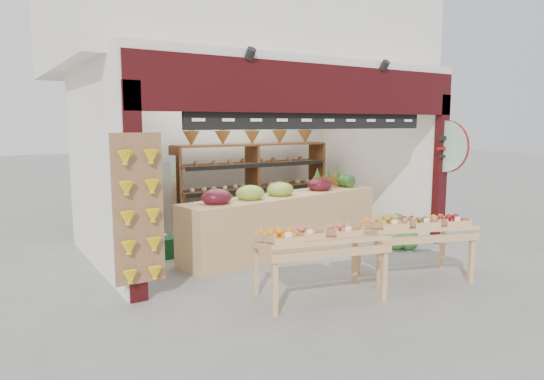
{
  "coord_description": "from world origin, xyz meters",
  "views": [
    {
      "loc": [
        -4.39,
        -6.75,
        2.16
      ],
      "look_at": [
        -0.27,
        -0.2,
        1.09
      ],
      "focal_mm": 32.0,
      "sensor_mm": 36.0,
      "label": 1
    }
  ],
  "objects": [
    {
      "name": "cardboard_stack",
      "position": [
        -2.15,
        0.75,
        0.26
      ],
      "size": [
        1.0,
        0.72,
        0.72
      ],
      "color": "beige",
      "rests_on": "ground"
    },
    {
      "name": "banana_board",
      "position": [
        -2.73,
        -1.17,
        1.12
      ],
      "size": [
        0.6,
        0.15,
        1.8
      ],
      "color": "#8F6541",
      "rests_on": "ground"
    },
    {
      "name": "ground",
      "position": [
        0.0,
        0.0,
        0.0
      ],
      "size": [
        60.0,
        60.0,
        0.0
      ],
      "primitive_type": "plane",
      "color": "slate",
      "rests_on": "ground"
    },
    {
      "name": "back_shelving",
      "position": [
        0.44,
        1.68,
        1.23
      ],
      "size": [
        3.3,
        0.54,
        2.02
      ],
      "color": "brown",
      "rests_on": "ground"
    },
    {
      "name": "gift_sign",
      "position": [
        2.75,
        -1.15,
        1.75
      ],
      "size": [
        0.04,
        0.93,
        0.92
      ],
      "color": "#A5CFB9",
      "rests_on": "ground"
    },
    {
      "name": "refrigerator",
      "position": [
        -1.67,
        1.59,
        0.8
      ],
      "size": [
        0.74,
        0.74,
        1.6
      ],
      "primitive_type": "cube",
      "rotation": [
        0.0,
        0.0,
        0.21
      ],
      "color": "#AFB2B6",
      "rests_on": "ground"
    },
    {
      "name": "watermelon_pile",
      "position": [
        1.86,
        -0.9,
        0.2
      ],
      "size": [
        0.76,
        0.76,
        0.59
      ],
      "color": "#20541C",
      "rests_on": "ground"
    },
    {
      "name": "display_table_right",
      "position": [
        0.78,
        -2.24,
        0.74
      ],
      "size": [
        1.65,
        1.26,
        0.95
      ],
      "color": "tan",
      "rests_on": "ground"
    },
    {
      "name": "display_table_left",
      "position": [
        -0.91,
        -2.07,
        0.74
      ],
      "size": [
        1.68,
        1.17,
        0.98
      ],
      "color": "tan",
      "rests_on": "ground"
    },
    {
      "name": "shop_structure",
      "position": [
        0.0,
        1.61,
        3.92
      ],
      "size": [
        6.36,
        5.12,
        5.4
      ],
      "color": "white",
      "rests_on": "ground"
    },
    {
      "name": "mid_counter",
      "position": [
        0.07,
        -0.04,
        0.52
      ],
      "size": [
        3.91,
        1.34,
        1.19
      ],
      "color": "tan",
      "rests_on": "ground"
    }
  ]
}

